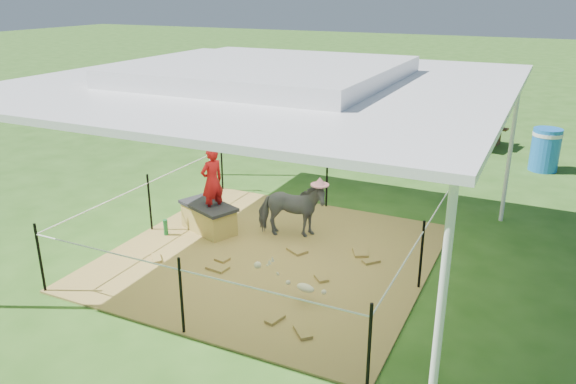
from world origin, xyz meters
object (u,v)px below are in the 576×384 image
at_px(trash_barrel, 545,150).
at_px(distant_person, 470,127).
at_px(pony, 291,210).
at_px(green_bottle, 166,227).
at_px(woman, 212,175).
at_px(picnic_table_near, 467,131).
at_px(foal, 305,286).
at_px(straw_bale, 209,219).

relative_size(trash_barrel, distant_person, 0.80).
relative_size(pony, distant_person, 0.92).
bearing_deg(distant_person, green_bottle, 60.35).
xyz_separation_m(trash_barrel, distant_person, (-1.79, 1.04, 0.12)).
bearing_deg(distant_person, pony, 71.41).
relative_size(woman, picnic_table_near, 0.66).
bearing_deg(green_bottle, picnic_table_near, 66.61).
relative_size(pony, trash_barrel, 1.15).
distance_m(pony, foal, 2.05).
bearing_deg(pony, green_bottle, 94.70).
xyz_separation_m(green_bottle, distant_person, (3.63, 7.59, 0.44)).
bearing_deg(picnic_table_near, woman, -98.16).
xyz_separation_m(woman, foal, (2.26, -1.37, -0.77)).
distance_m(woman, trash_barrel, 7.76).
relative_size(straw_bale, foal, 1.19).
height_order(woman, distant_person, woman).
height_order(woman, green_bottle, woman).
bearing_deg(woman, foal, 80.74).
height_order(woman, foal, woman).
relative_size(straw_bale, green_bottle, 3.60).
xyz_separation_m(straw_bale, foal, (2.36, -1.37, 0.01)).
xyz_separation_m(foal, distant_person, (0.72, 8.51, 0.35)).
xyz_separation_m(straw_bale, picnic_table_near, (2.97, 7.68, 0.12)).
relative_size(woman, trash_barrel, 1.19).
bearing_deg(pony, foal, -168.65).
xyz_separation_m(pony, trash_barrel, (3.54, 5.72, -0.02)).
xyz_separation_m(woman, distant_person, (2.98, 7.14, -0.42)).
distance_m(trash_barrel, distant_person, 2.07).
bearing_deg(distant_person, trash_barrel, 145.72).
height_order(pony, distant_person, distant_person).
height_order(foal, distant_person, distant_person).
height_order(straw_bale, foal, foal).
height_order(straw_bale, pony, pony).
distance_m(trash_barrel, picnic_table_near, 2.48).
distance_m(woman, green_bottle, 1.16).
bearing_deg(foal, straw_bale, 161.47).
bearing_deg(green_bottle, pony, 23.74).
xyz_separation_m(green_bottle, picnic_table_near, (3.52, 8.13, 0.20)).
bearing_deg(green_bottle, trash_barrel, 50.38).
xyz_separation_m(pony, distant_person, (1.75, 6.76, 0.10)).
bearing_deg(green_bottle, distant_person, 64.41).
xyz_separation_m(picnic_table_near, distant_person, (0.12, -0.54, 0.24)).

